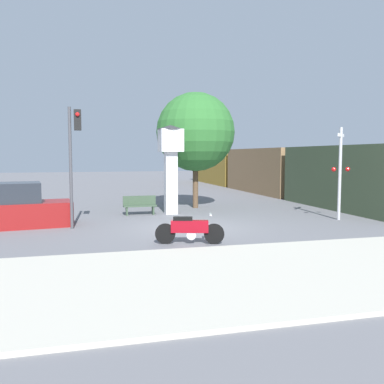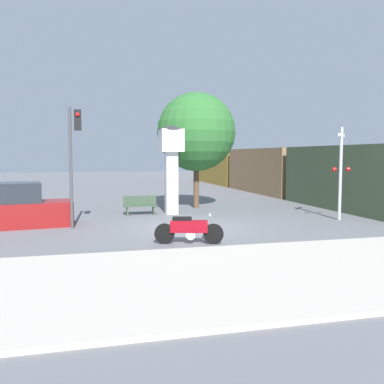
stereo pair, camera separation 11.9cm
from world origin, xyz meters
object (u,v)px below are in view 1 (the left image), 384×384
at_px(street_tree, 195,132).
at_px(parked_car, 16,209).
at_px(clock_tower, 171,155).
at_px(freight_train, 267,171).
at_px(railroad_crossing_signal, 340,170).
at_px(motorcycle, 189,229).
at_px(traffic_light, 74,146).
at_px(bench, 140,205).

distance_m(street_tree, parked_car, 10.26).
distance_m(clock_tower, street_tree, 2.98).
distance_m(freight_train, street_tree, 11.65).
bearing_deg(freight_train, railroad_crossing_signal, -101.79).
distance_m(railroad_crossing_signal, street_tree, 8.01).
xyz_separation_m(motorcycle, railroad_crossing_signal, (7.79, 3.35, 1.76)).
relative_size(traffic_light, bench, 2.97).
xyz_separation_m(traffic_light, street_tree, (6.35, 5.28, 0.90)).
distance_m(freight_train, parked_car, 20.81).
xyz_separation_m(clock_tower, parked_car, (-6.86, -2.30, -2.16)).
height_order(motorcycle, freight_train, freight_train).
relative_size(motorcycle, bench, 1.38).
height_order(bench, parked_car, parked_car).
bearing_deg(traffic_light, motorcycle, -47.76).
distance_m(clock_tower, parked_car, 7.55).
distance_m(motorcycle, railroad_crossing_signal, 8.67).
height_order(freight_train, traffic_light, traffic_light).
bearing_deg(parked_car, street_tree, 19.18).
xyz_separation_m(clock_tower, street_tree, (1.81, 2.02, 1.24)).
relative_size(traffic_light, parked_car, 1.08).
height_order(freight_train, railroad_crossing_signal, railroad_crossing_signal).
distance_m(motorcycle, bench, 7.27).
distance_m(motorcycle, street_tree, 10.33).
distance_m(freight_train, bench, 15.27).
distance_m(railroad_crossing_signal, bench, 9.44).
distance_m(freight_train, traffic_light, 19.68).
height_order(clock_tower, freight_train, clock_tower).
bearing_deg(parked_car, railroad_crossing_signal, -13.91).
bearing_deg(bench, traffic_light, -132.65).
xyz_separation_m(freight_train, parked_car, (-16.66, -12.43, -0.95)).
relative_size(motorcycle, parked_car, 0.50).
xyz_separation_m(clock_tower, traffic_light, (-4.54, -3.26, 0.34)).
bearing_deg(parked_car, clock_tower, 11.24).
bearing_deg(motorcycle, freight_train, 74.29).
bearing_deg(clock_tower, street_tree, 48.07).
relative_size(railroad_crossing_signal, parked_car, 0.94).
bearing_deg(traffic_light, bench, 47.35).
height_order(street_tree, bench, street_tree).
bearing_deg(parked_car, motorcycle, -47.08).
xyz_separation_m(railroad_crossing_signal, street_tree, (-5.06, 5.91, 1.90)).
distance_m(traffic_light, parked_car, 3.54).
height_order(freight_train, street_tree, street_tree).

